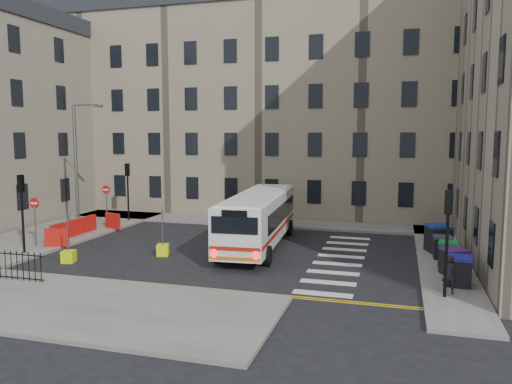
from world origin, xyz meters
The scene contains 22 objects.
ground centered at (0.00, 0.00, 0.00)m, with size 120.00×120.00×0.00m, color black.
pavement_north centered at (-6.00, 8.60, 0.07)m, with size 36.00×3.20×0.15m, color slate.
pavement_east centered at (9.00, 4.00, 0.07)m, with size 2.40×26.00×0.15m, color slate.
pavement_west centered at (-14.00, 1.00, 0.07)m, with size 6.00×22.00×0.15m, color slate.
pavement_sw centered at (-7.00, -10.00, 0.07)m, with size 20.00×6.00×0.15m, color slate.
terrace_north centered at (-7.00, 15.50, 8.62)m, with size 38.30×10.80×17.20m.
traffic_light_east centered at (8.60, -5.50, 2.87)m, with size 0.28×0.22×4.10m.
traffic_light_nw centered at (-12.00, 6.50, 2.87)m, with size 0.28×0.22×4.10m.
traffic_light_sw centered at (-12.00, -4.00, 2.87)m, with size 0.28×0.22×4.10m.
streetlamp centered at (-13.00, 2.00, 4.34)m, with size 0.50×0.22×8.14m.
no_entry_north centered at (-12.50, 4.50, 2.08)m, with size 0.60×0.08×3.00m.
no_entry_south centered at (-12.50, -2.50, 2.08)m, with size 0.60×0.08×3.00m.
roadworks_barriers centered at (-11.84, 0.50, 0.65)m, with size 1.66×6.26×1.00m.
bus centered at (-0.71, 1.28, 1.72)m, with size 3.37×11.11×2.97m.
wheelie_bin_a centered at (9.28, -3.76, 0.76)m, with size 1.04×1.17×1.21m.
wheelie_bin_b centered at (9.21, -2.22, 0.75)m, with size 1.28×1.35×1.18m.
wheelie_bin_c centered at (9.14, -0.50, 0.72)m, with size 1.03×1.14×1.13m.
wheelie_bin_d centered at (8.97, 0.83, 0.72)m, with size 0.91×1.04×1.13m.
wheelie_bin_e centered at (8.87, 2.22, 0.88)m, with size 1.49×1.59×1.44m.
pedestrian centered at (8.77, -5.06, 0.93)m, with size 0.57×0.37×1.56m, color black.
bollard_yellow centered at (-8.84, -4.60, 0.30)m, with size 0.60×0.60×0.60m, color yellow.
bollard_chevron centered at (-5.00, -2.00, 0.30)m, with size 0.60×0.60×0.60m, color #E6EF0E.
Camera 1 is at (6.80, -25.23, 6.32)m, focal length 35.00 mm.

